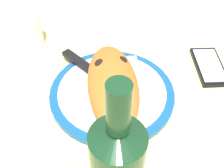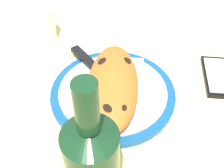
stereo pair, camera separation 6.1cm
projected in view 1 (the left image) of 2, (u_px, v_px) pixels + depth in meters
ground_plane at (112, 100)px, 64.54cm from camera, size 150.00×150.00×3.00cm
plate at (112, 93)px, 62.89cm from camera, size 27.07×27.07×1.62cm
calzone at (111, 85)px, 59.50cm from camera, size 24.71×11.29×5.68cm
fork at (136, 74)px, 65.46cm from camera, size 15.52×2.39×0.40cm
knife at (86, 68)px, 66.56cm from camera, size 18.95×15.06×1.20cm
smartphone at (209, 66)px, 69.13cm from camera, size 13.46×7.48×1.16cm
water_glass at (29, 33)px, 72.78cm from camera, size 6.55×6.55×8.92cm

